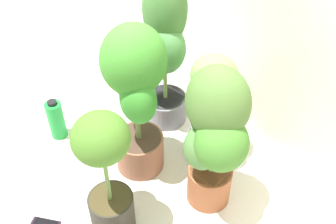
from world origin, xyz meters
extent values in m
plane|color=silver|center=(0.00, 0.00, 0.00)|extent=(8.00, 8.00, 0.00)
cylinder|color=#965030|center=(0.34, 0.37, 0.10)|extent=(0.22, 0.22, 0.20)
cylinder|color=#472B24|center=(0.34, 0.37, 0.20)|extent=(0.20, 0.20, 0.02)
cylinder|color=#5D7D44|center=(0.34, 0.37, 0.45)|extent=(0.02, 0.02, 0.49)
ellipsoid|color=#4D7233|center=(0.34, 0.37, 0.63)|extent=(0.36, 0.34, 0.34)
ellipsoid|color=#3D783A|center=(0.27, 0.39, 0.50)|extent=(0.19, 0.21, 0.25)
ellipsoid|color=#427C2C|center=(0.43, 0.35, 0.49)|extent=(0.25, 0.25, 0.26)
ellipsoid|color=#4E793E|center=(0.35, 0.31, 0.40)|extent=(0.18, 0.17, 0.23)
cylinder|color=slate|center=(-0.30, 0.43, 0.08)|extent=(0.26, 0.26, 0.16)
cylinder|color=#3E321B|center=(-0.30, 0.43, 0.16)|extent=(0.24, 0.24, 0.02)
cylinder|color=olive|center=(-0.30, 0.43, 0.49)|extent=(0.02, 0.02, 0.65)
ellipsoid|color=#437237|center=(-0.30, 0.43, 0.74)|extent=(0.29, 0.29, 0.42)
ellipsoid|color=#467533|center=(-0.37, 0.44, 0.57)|extent=(0.24, 0.25, 0.33)
ellipsoid|color=#498046|center=(-0.24, 0.40, 0.54)|extent=(0.29, 0.29, 0.29)
ellipsoid|color=#4F833A|center=(-0.29, 0.36, 0.42)|extent=(0.22, 0.22, 0.23)
cylinder|color=#2A271F|center=(0.29, -0.11, 0.10)|extent=(0.21, 0.21, 0.20)
cylinder|color=#40361F|center=(0.29, -0.11, 0.19)|extent=(0.19, 0.19, 0.02)
cylinder|color=olive|center=(0.29, -0.11, 0.42)|extent=(0.02, 0.02, 0.44)
ellipsoid|color=#437024|center=(0.29, -0.11, 0.59)|extent=(0.28, 0.28, 0.22)
ellipsoid|color=#377E24|center=(0.20, -0.09, 0.47)|extent=(0.24, 0.24, 0.18)
cylinder|color=brown|center=(-0.01, 0.14, 0.10)|extent=(0.26, 0.26, 0.21)
cylinder|color=#443026|center=(-0.01, 0.14, 0.20)|extent=(0.24, 0.24, 0.02)
cylinder|color=#61723E|center=(-0.01, 0.14, 0.48)|extent=(0.03, 0.03, 0.55)
ellipsoid|color=#3F892E|center=(-0.01, 0.14, 0.69)|extent=(0.31, 0.33, 0.35)
ellipsoid|color=#3B8D39|center=(-0.09, 0.16, 0.55)|extent=(0.29, 0.29, 0.28)
ellipsoid|color=#398C2E|center=(0.07, 0.13, 0.52)|extent=(0.23, 0.21, 0.25)
cylinder|color=slate|center=(0.05, 0.53, 0.08)|extent=(0.21, 0.21, 0.17)
cylinder|color=#433019|center=(0.05, 0.53, 0.16)|extent=(0.19, 0.19, 0.02)
cylinder|color=olive|center=(0.05, 0.53, 0.37)|extent=(0.02, 0.02, 0.41)
ellipsoid|color=#77AC52|center=(0.05, 0.53, 0.53)|extent=(0.31, 0.31, 0.21)
ellipsoid|color=#72A55E|center=(-0.02, 0.55, 0.42)|extent=(0.24, 0.23, 0.18)
ellipsoid|color=#68AB55|center=(0.14, 0.51, 0.40)|extent=(0.22, 0.22, 0.18)
ellipsoid|color=#6D9F5C|center=(0.06, 0.46, 0.33)|extent=(0.20, 0.20, 0.12)
cube|color=black|center=(0.16, -0.42, 0.01)|extent=(0.11, 0.13, 0.00)
cylinder|color=green|center=(-0.42, -0.21, 0.12)|extent=(0.09, 0.09, 0.24)
cylinder|color=black|center=(-0.42, -0.21, 0.25)|extent=(0.05, 0.05, 0.02)
camera|label=1|loc=(1.38, -0.33, 1.69)|focal=42.66mm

